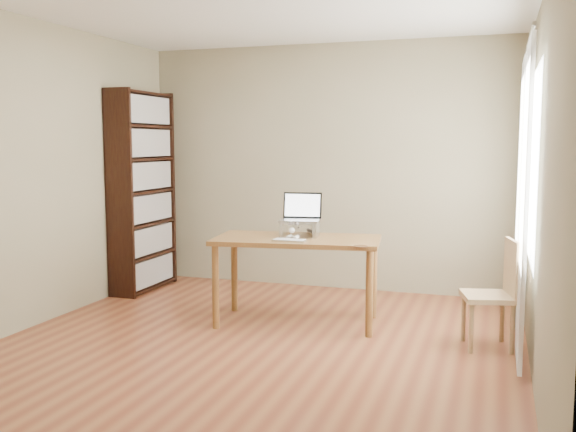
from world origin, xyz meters
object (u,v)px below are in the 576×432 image
at_px(bookshelf, 143,191).
at_px(laptop, 302,214).
at_px(cat, 299,228).
at_px(chair, 497,291).
at_px(keyboard, 289,240).
at_px(desk, 297,249).

bearing_deg(bookshelf, laptop, -17.14).
xyz_separation_m(bookshelf, cat, (1.93, -0.63, -0.23)).
xyz_separation_m(cat, chair, (1.67, -0.30, -0.37)).
height_order(bookshelf, laptop, bookshelf).
height_order(bookshelf, keyboard, bookshelf).
height_order(desk, keyboard, keyboard).
bearing_deg(keyboard, chair, 1.42).
bearing_deg(desk, laptop, 82.67).
height_order(keyboard, chair, chair).
bearing_deg(desk, chair, -13.87).
distance_m(bookshelf, laptop, 2.04).
height_order(cat, chair, cat).
distance_m(laptop, chair, 1.75).
height_order(desk, laptop, laptop).
xyz_separation_m(desk, keyboard, (0.00, -0.22, 0.11)).
bearing_deg(keyboard, laptop, 91.02).
bearing_deg(bookshelf, chair, -14.50).
bearing_deg(chair, keyboard, 167.39).
relative_size(laptop, cat, 0.75).
bearing_deg(keyboard, desk, 91.45).
bearing_deg(keyboard, bookshelf, 154.12).
bearing_deg(desk, bookshelf, 151.83).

